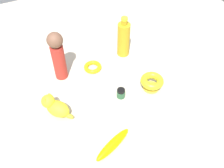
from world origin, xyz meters
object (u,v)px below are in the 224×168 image
at_px(cat_figurine, 55,107).
at_px(person_figure_adult, 58,55).
at_px(banana, 113,144).
at_px(bowl, 152,82).
at_px(nail_polish_jar, 121,93).
at_px(bottle_tall, 124,39).
at_px(bangle, 93,67).

distance_m(cat_figurine, person_figure_adult, 0.24).
xyz_separation_m(banana, bowl, (-0.19, 0.28, 0.02)).
height_order(bowl, nail_polish_jar, bowl).
xyz_separation_m(bottle_tall, nail_polish_jar, (0.25, -0.14, -0.07)).
xyz_separation_m(banana, bottle_tall, (-0.46, 0.28, 0.08)).
bearing_deg(banana, bowl, 11.16).
bearing_deg(bowl, person_figure_adult, -125.87).
height_order(banana, cat_figurine, cat_figurine).
distance_m(bangle, cat_figurine, 0.30).
distance_m(bowl, bottle_tall, 0.27).
relative_size(bangle, nail_polish_jar, 1.92).
xyz_separation_m(bangle, bottle_tall, (-0.04, 0.18, 0.08)).
xyz_separation_m(cat_figurine, nail_polish_jar, (0.03, 0.28, -0.02)).
relative_size(bottle_tall, nail_polish_jar, 4.81).
distance_m(person_figure_adult, nail_polish_jar, 0.32).
relative_size(bangle, bowl, 0.83).
height_order(bangle, cat_figurine, cat_figurine).
relative_size(bangle, banana, 0.49).
bearing_deg(bangle, nail_polish_jar, 11.70).
xyz_separation_m(banana, person_figure_adult, (-0.44, -0.06, 0.11)).
bearing_deg(cat_figurine, bowl, 83.92).
relative_size(bangle, person_figure_adult, 0.35).
distance_m(cat_figurine, nail_polish_jar, 0.29).
relative_size(banana, nail_polish_jar, 3.94).
height_order(cat_figurine, bowl, cat_figurine).
distance_m(bangle, bowl, 0.30).
bearing_deg(person_figure_adult, bowl, 54.13).
height_order(bowl, bottle_tall, bottle_tall).
height_order(banana, bottle_tall, bottle_tall).
bearing_deg(bowl, banana, -55.62).
bearing_deg(bowl, bottle_tall, -178.68).
xyz_separation_m(bangle, nail_polish_jar, (0.22, 0.05, 0.01)).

